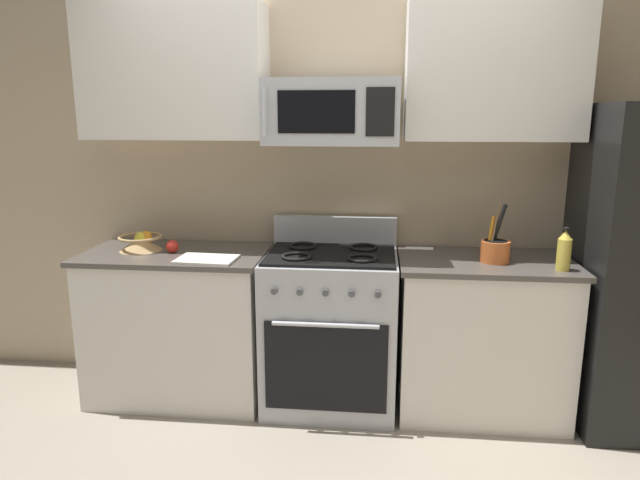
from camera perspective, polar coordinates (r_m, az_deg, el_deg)
name	(u,v)px	position (r m, az deg, el deg)	size (l,w,h in m)	color
ground_plane	(318,472)	(2.98, -0.22, -22.38)	(16.00, 16.00, 0.00)	gray
wall_back	(337,181)	(3.55, 1.68, 6.03)	(8.00, 0.10, 2.60)	tan
counter_left	(179,324)	(3.58, -14.04, -8.23)	(1.08, 0.63, 0.91)	silver
range_oven	(331,327)	(3.38, 1.10, -8.79)	(0.76, 0.67, 1.09)	#B2B5BA
counter_right	(481,336)	(3.43, 16.00, -9.29)	(0.97, 0.63, 0.91)	silver
microwave	(332,112)	(3.17, 1.23, 12.81)	(0.73, 0.44, 0.35)	#B2B5BA
upper_cabinets_left	(174,73)	(3.52, -14.52, 16.06)	(1.07, 0.34, 0.76)	silver
upper_cabinets_right	(494,70)	(3.36, 17.18, 16.08)	(0.96, 0.34, 0.76)	silver
utensil_crock	(495,250)	(3.24, 17.29, -0.93)	(0.16, 0.16, 0.33)	#D1662D
fruit_basket	(141,242)	(3.53, -17.67, -0.16)	(0.26, 0.26, 0.11)	tan
apple_loose	(172,246)	(3.42, -14.73, -0.63)	(0.08, 0.08, 0.08)	red
cutting_board	(207,259)	(3.19, -11.41, -1.94)	(0.32, 0.22, 0.02)	silver
bottle_oil	(564,251)	(3.19, 23.47, -0.99)	(0.07, 0.07, 0.23)	gold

